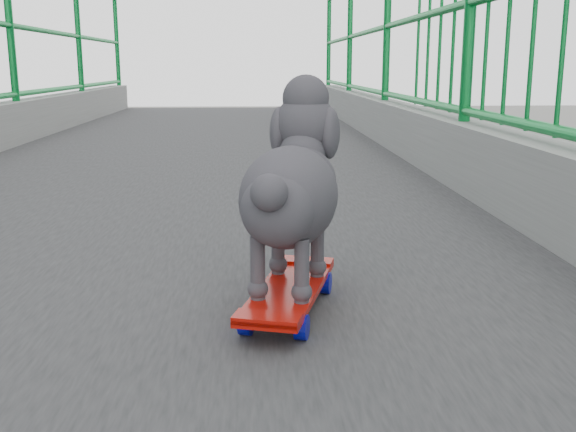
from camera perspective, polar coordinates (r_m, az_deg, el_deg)
The scene contains 2 objects.
skateboard at distance 1.58m, azimuth 0.09°, elevation -6.53°, with size 0.26×0.49×0.06m.
poodle at distance 1.54m, azimuth 0.32°, elevation 2.61°, with size 0.30×0.51×0.44m.
Camera 1 is at (0.38, 2.77, 7.57)m, focal length 42.00 mm.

